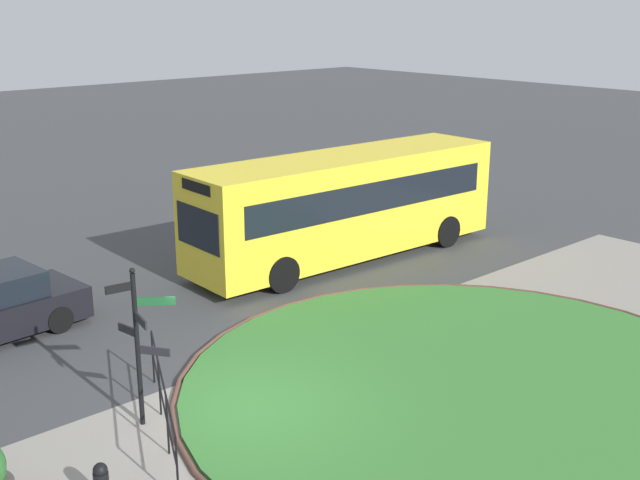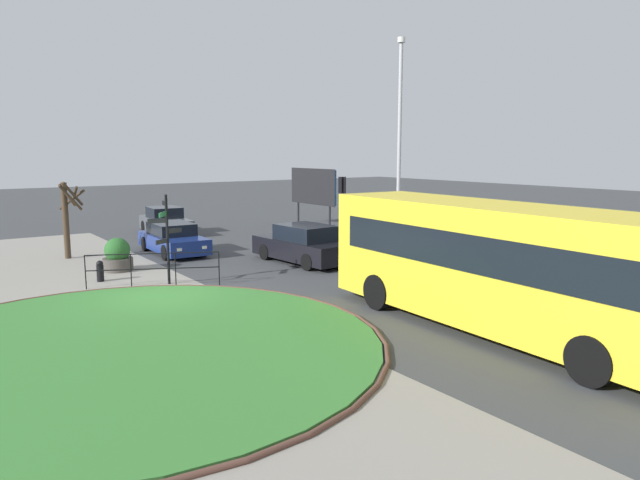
# 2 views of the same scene
# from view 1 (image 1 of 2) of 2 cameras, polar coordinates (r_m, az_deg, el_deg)

# --- Properties ---
(ground) EXTENTS (120.00, 120.00, 0.00)m
(ground) POSITION_cam_1_polar(r_m,az_deg,el_deg) (15.55, -5.42, -12.07)
(ground) COLOR #3D3F42
(sidewalk_paving) EXTENTS (32.00, 7.76, 0.02)m
(sidewalk_paving) POSITION_cam_1_polar(r_m,az_deg,el_deg) (14.12, -0.09, -15.15)
(sidewalk_paving) COLOR gray
(sidewalk_paving) RESTS_ON ground
(grass_island) EXTENTS (11.77, 11.77, 0.10)m
(grass_island) POSITION_cam_1_polar(r_m,az_deg,el_deg) (16.56, 11.00, -10.25)
(grass_island) COLOR #387A33
(grass_island) RESTS_ON ground
(grass_kerb_ring) EXTENTS (12.08, 12.08, 0.11)m
(grass_kerb_ring) POSITION_cam_1_polar(r_m,az_deg,el_deg) (16.55, 11.00, -10.24)
(grass_kerb_ring) COLOR brown
(grass_kerb_ring) RESTS_ON ground
(signpost_directional) EXTENTS (1.08, 1.13, 3.03)m
(signpost_directional) POSITION_cam_1_polar(r_m,az_deg,el_deg) (14.62, -12.76, -6.75)
(signpost_directional) COLOR black
(signpost_directional) RESTS_ON ground
(railing_grass_edge) EXTENTS (1.87, 3.86, 1.14)m
(railing_grass_edge) POSITION_cam_1_polar(r_m,az_deg,el_deg) (14.68, -11.12, -10.90)
(railing_grass_edge) COLOR black
(railing_grass_edge) RESTS_ON ground
(bus_yellow) EXTENTS (10.27, 2.82, 3.16)m
(bus_yellow) POSITION_cam_1_polar(r_m,az_deg,el_deg) (23.79, 1.85, 2.60)
(bus_yellow) COLOR yellow
(bus_yellow) RESTS_ON ground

